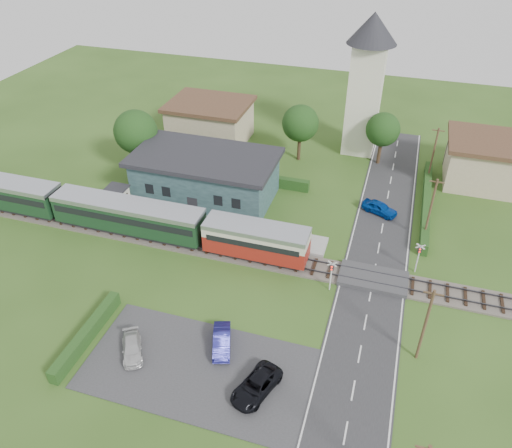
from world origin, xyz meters
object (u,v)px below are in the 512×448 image
(station_building, at_px, (206,176))
(train, at_px, (101,210))
(house_east, at_px, (483,160))
(car_park_blue, at_px, (222,341))
(car_park_dark, at_px, (256,386))
(crossing_signal_far, at_px, (419,254))
(car_park_silver, at_px, (132,348))
(house_west, at_px, (210,121))
(crossing_signal_near, at_px, (331,271))
(pedestrian_near, at_px, (243,228))
(church_tower, at_px, (367,75))
(car_on_road, at_px, (380,208))
(equipment_hut, at_px, (118,198))
(pedestrian_far, at_px, (128,200))

(station_building, height_order, train, station_building)
(house_east, distance_m, car_park_blue, 39.32)
(car_park_dark, bearing_deg, crossing_signal_far, 77.49)
(car_park_silver, bearing_deg, car_park_dark, -33.98)
(train, xyz_separation_m, house_west, (3.01, 23.00, 0.61))
(house_west, distance_m, crossing_signal_near, 33.22)
(house_west, xyz_separation_m, pedestrian_near, (11.58, -20.51, -1.40))
(house_west, bearing_deg, station_building, -70.35)
(church_tower, xyz_separation_m, car_on_road, (4.35, -14.67, -9.51))
(equipment_hut, bearing_deg, station_building, 35.92)
(church_tower, bearing_deg, house_east, -14.93)
(crossing_signal_near, xyz_separation_m, car_on_road, (2.95, 13.74, -1.42))
(car_park_dark, xyz_separation_m, pedestrian_near, (-6.75, 17.14, 0.70))
(equipment_hut, distance_m, train, 3.23)
(pedestrian_near, bearing_deg, car_park_silver, 61.54)
(car_on_road, xyz_separation_m, pedestrian_far, (-26.40, -7.74, 0.71))
(equipment_hut, height_order, crossing_signal_near, crossing_signal_near)
(car_park_silver, bearing_deg, church_tower, 42.32)
(car_on_road, height_order, car_park_silver, car_on_road)
(house_east, height_order, pedestrian_far, house_east)
(train, xyz_separation_m, crossing_signal_near, (24.41, -2.41, -0.04))
(church_tower, relative_size, car_park_blue, 4.63)
(train, relative_size, car_park_silver, 11.91)
(equipment_hut, distance_m, station_building, 9.92)
(church_tower, relative_size, car_park_dark, 3.98)
(crossing_signal_far, bearing_deg, car_park_dark, -121.07)
(pedestrian_far, bearing_deg, crossing_signal_far, -78.91)
(house_west, bearing_deg, house_east, -1.64)
(house_east, bearing_deg, car_park_blue, -121.44)
(house_west, xyz_separation_m, car_on_road, (24.35, -11.67, -2.07))
(crossing_signal_near, bearing_deg, car_on_road, 77.88)
(pedestrian_near, bearing_deg, car_park_blue, 85.14)
(crossing_signal_far, bearing_deg, equipment_hut, 178.54)
(equipment_hut, relative_size, train, 0.06)
(equipment_hut, height_order, train, train)
(crossing_signal_near, bearing_deg, pedestrian_near, 153.51)
(church_tower, relative_size, pedestrian_far, 9.04)
(station_building, relative_size, car_park_dark, 3.62)
(station_building, bearing_deg, crossing_signal_near, -34.81)
(pedestrian_near, relative_size, pedestrian_far, 0.97)
(train, distance_m, car_park_silver, 18.08)
(car_park_blue, bearing_deg, pedestrian_near, 83.09)
(pedestrian_near, bearing_deg, station_building, -61.45)
(train, bearing_deg, station_building, 48.32)
(church_tower, distance_m, pedestrian_near, 26.49)
(pedestrian_far, bearing_deg, house_west, 7.29)
(crossing_signal_far, xyz_separation_m, pedestrian_near, (-17.02, 0.09, -0.75))
(car_on_road, bearing_deg, pedestrian_near, 148.07)
(station_building, distance_m, car_park_blue, 22.69)
(car_park_dark, bearing_deg, station_building, 137.97)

